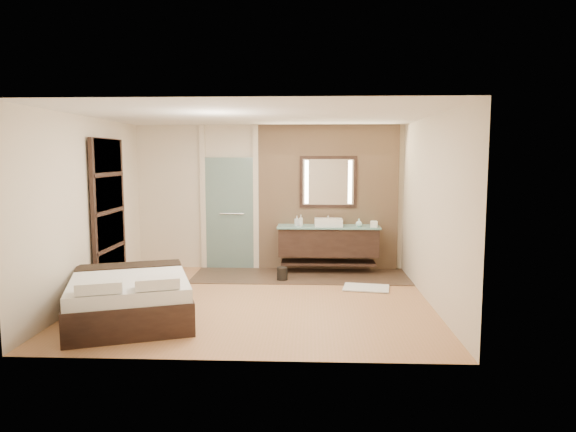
{
  "coord_description": "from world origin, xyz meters",
  "views": [
    {
      "loc": [
        0.76,
        -7.36,
        2.11
      ],
      "look_at": [
        0.42,
        0.6,
        1.19
      ],
      "focal_mm": 32.0,
      "sensor_mm": 36.0,
      "label": 1
    }
  ],
  "objects_px": {
    "vanity": "(328,241)",
    "waste_bin": "(282,274)",
    "bed": "(130,298)",
    "mirror_unit": "(328,182)"
  },
  "relations": [
    {
      "from": "mirror_unit",
      "to": "bed",
      "type": "relative_size",
      "value": 0.48
    },
    {
      "from": "vanity",
      "to": "bed",
      "type": "relative_size",
      "value": 0.83
    },
    {
      "from": "vanity",
      "to": "waste_bin",
      "type": "relative_size",
      "value": 8.07
    },
    {
      "from": "vanity",
      "to": "waste_bin",
      "type": "distance_m",
      "value": 1.14
    },
    {
      "from": "mirror_unit",
      "to": "vanity",
      "type": "bearing_deg",
      "value": -90.0
    },
    {
      "from": "vanity",
      "to": "waste_bin",
      "type": "xyz_separation_m",
      "value": [
        -0.81,
        -0.66,
        -0.47
      ]
    },
    {
      "from": "vanity",
      "to": "mirror_unit",
      "type": "relative_size",
      "value": 1.75
    },
    {
      "from": "vanity",
      "to": "mirror_unit",
      "type": "height_order",
      "value": "mirror_unit"
    },
    {
      "from": "vanity",
      "to": "bed",
      "type": "bearing_deg",
      "value": -132.9
    },
    {
      "from": "waste_bin",
      "to": "mirror_unit",
      "type": "bearing_deg",
      "value": 48.18
    }
  ]
}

